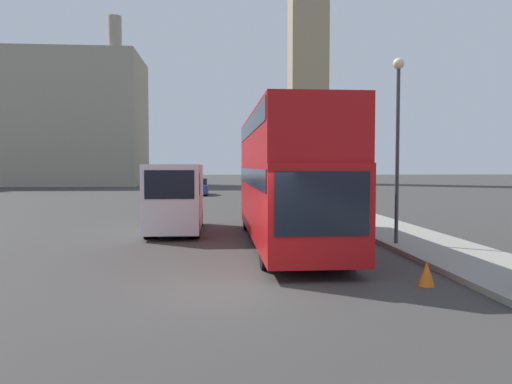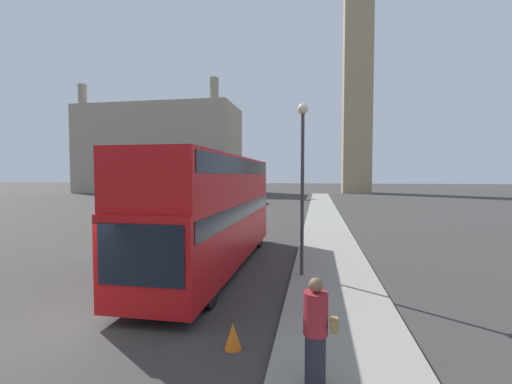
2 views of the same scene
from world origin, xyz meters
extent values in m
plane|color=#383533|center=(0.00, 0.00, 0.00)|extent=(300.00, 300.00, 0.00)
cube|color=gray|center=(6.45, 0.00, 0.07)|extent=(2.91, 120.00, 0.15)
cube|color=tan|center=(13.83, 67.20, 23.47)|extent=(5.61, 5.61, 46.94)
cube|color=#9E937F|center=(-27.41, 62.43, 9.05)|extent=(32.77, 14.23, 18.10)
cylinder|color=#9E937F|center=(-41.34, 56.38, 20.09)|extent=(1.71, 1.71, 3.98)
cylinder|color=#9E937F|center=(-13.48, 56.38, 20.09)|extent=(1.71, 1.71, 3.98)
cube|color=#B71114|center=(1.88, 6.18, 1.51)|extent=(2.43, 11.43, 2.41)
cube|color=#B71114|center=(1.88, 6.18, 3.53)|extent=(2.43, 11.20, 1.62)
cube|color=black|center=(1.88, 6.18, 2.29)|extent=(2.47, 10.97, 0.55)
cube|color=black|center=(1.88, 6.18, 3.96)|extent=(2.47, 10.74, 0.55)
cube|color=black|center=(1.88, 0.45, 1.80)|extent=(2.14, 0.03, 1.44)
cylinder|color=black|center=(1.00, 2.18, 0.56)|extent=(0.68, 1.13, 1.13)
cylinder|color=black|center=(2.76, 2.18, 0.56)|extent=(0.68, 1.13, 1.13)
cylinder|color=black|center=(1.00, 10.18, 0.56)|extent=(0.68, 1.13, 1.13)
cylinder|color=black|center=(2.76, 10.18, 0.56)|extent=(0.68, 1.13, 1.13)
cube|color=white|center=(-2.08, 9.82, 1.46)|extent=(2.02, 5.67, 2.50)
cube|color=black|center=(-2.08, 6.97, 2.01)|extent=(1.71, 0.02, 1.00)
cube|color=black|center=(-2.08, 7.97, 2.01)|extent=(2.05, 1.02, 0.80)
cylinder|color=black|center=(-2.84, 7.89, 0.37)|extent=(0.50, 0.74, 0.74)
cylinder|color=black|center=(-1.32, 7.89, 0.37)|extent=(0.50, 0.74, 0.74)
cylinder|color=black|center=(-2.84, 11.75, 0.37)|extent=(0.50, 0.74, 0.74)
cylinder|color=black|center=(-1.32, 11.75, 0.37)|extent=(0.50, 0.74, 0.74)
cylinder|color=#23232D|center=(5.85, -1.13, 0.59)|extent=(0.34, 0.34, 0.88)
cylinder|color=maroon|center=(5.85, -1.13, 1.38)|extent=(0.40, 0.40, 0.70)
sphere|color=brown|center=(5.85, -1.13, 1.85)|extent=(0.24, 0.24, 0.24)
cube|color=olive|center=(6.15, -1.13, 1.21)|extent=(0.12, 0.24, 0.20)
cylinder|color=#38383D|center=(5.35, 5.24, 2.94)|extent=(0.12, 0.12, 5.58)
sphere|color=beige|center=(5.35, 5.24, 5.91)|extent=(0.36, 0.36, 0.36)
cube|color=navy|center=(-2.17, 36.15, 0.57)|extent=(1.90, 4.75, 0.80)
cube|color=black|center=(-2.17, 36.27, 1.26)|extent=(1.71, 2.28, 0.58)
cylinder|color=black|center=(-2.91, 34.63, 0.33)|extent=(0.42, 0.66, 0.66)
cylinder|color=black|center=(-1.43, 34.63, 0.33)|extent=(0.42, 0.66, 0.66)
cylinder|color=black|center=(-2.91, 37.68, 0.33)|extent=(0.42, 0.66, 0.66)
cylinder|color=black|center=(-1.43, 37.68, 0.33)|extent=(0.42, 0.66, 0.66)
cone|color=orange|center=(4.14, 0.11, 0.28)|extent=(0.36, 0.36, 0.55)
camera|label=1|loc=(-0.47, -10.41, 2.63)|focal=35.00mm
camera|label=2|loc=(5.85, -6.69, 3.63)|focal=24.00mm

